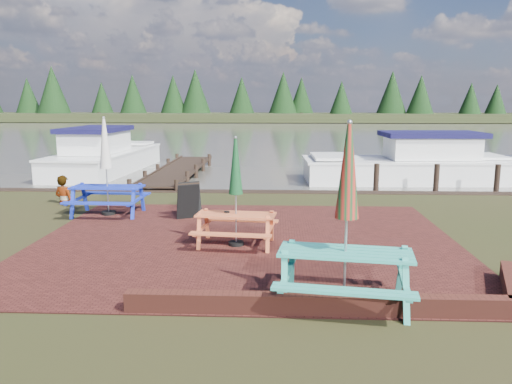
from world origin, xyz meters
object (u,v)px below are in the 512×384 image
at_px(picnic_table_red, 236,209).
at_px(chalkboard, 189,200).
at_px(boat_jetty, 104,158).
at_px(person, 62,176).
at_px(boat_near, 411,166).
at_px(picnic_table_teal, 346,243).
at_px(picnic_table_blue, 107,182).
at_px(jetty, 178,170).

height_order(picnic_table_red, chalkboard, picnic_table_red).
distance_m(boat_jetty, person, 7.85).
bearing_deg(boat_near, picnic_table_teal, 159.48).
bearing_deg(picnic_table_red, boat_jetty, 126.25).
xyz_separation_m(picnic_table_blue, boat_jetty, (-3.29, 9.14, -0.42)).
distance_m(picnic_table_teal, person, 10.16).
relative_size(picnic_table_teal, person, 1.64).
relative_size(picnic_table_red, boat_jetty, 0.28).
distance_m(picnic_table_blue, jetty, 7.89).
distance_m(picnic_table_teal, picnic_table_red, 3.48).
relative_size(picnic_table_blue, jetty, 0.28).
relative_size(picnic_table_teal, picnic_table_blue, 1.05).
bearing_deg(picnic_table_red, picnic_table_teal, -51.71).
bearing_deg(picnic_table_blue, jetty, 89.62).
relative_size(chalkboard, boat_near, 0.11).
relative_size(boat_jetty, boat_near, 0.98).
bearing_deg(picnic_table_blue, picnic_table_red, -34.86).
distance_m(picnic_table_teal, boat_near, 13.40).
height_order(jetty, person, person).
distance_m(picnic_table_red, person, 6.83).
xyz_separation_m(picnic_table_blue, person, (-1.82, 1.44, -0.07)).
height_order(picnic_table_blue, boat_near, picnic_table_blue).
xyz_separation_m(boat_jetty, boat_near, (13.00, -2.07, -0.03)).
height_order(picnic_table_teal, picnic_table_red, picnic_table_teal).
bearing_deg(boat_near, chalkboard, 132.37).
height_order(picnic_table_teal, picnic_table_blue, picnic_table_teal).
relative_size(jetty, person, 5.52).
xyz_separation_m(jetty, boat_jetty, (-3.59, 1.29, 0.36)).
distance_m(chalkboard, boat_jetty, 10.91).
xyz_separation_m(picnic_table_red, picnic_table_blue, (-3.62, 2.69, 0.10)).
xyz_separation_m(picnic_table_teal, person, (-7.30, 7.07, -0.12)).
xyz_separation_m(picnic_table_teal, boat_jetty, (-8.76, 14.77, -0.47)).
height_order(picnic_table_red, boat_near, picnic_table_red).
bearing_deg(picnic_table_teal, chalkboard, 130.03).
bearing_deg(picnic_table_red, picnic_table_blue, 149.31).
bearing_deg(boat_near, picnic_table_blue, 123.98).
height_order(picnic_table_blue, chalkboard, picnic_table_blue).
bearing_deg(picnic_table_teal, jetty, 119.60).
xyz_separation_m(picnic_table_blue, boat_near, (9.72, 7.07, -0.45)).
height_order(picnic_table_blue, jetty, picnic_table_blue).
bearing_deg(chalkboard, boat_jetty, 93.02).
relative_size(picnic_table_teal, boat_jetty, 0.34).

